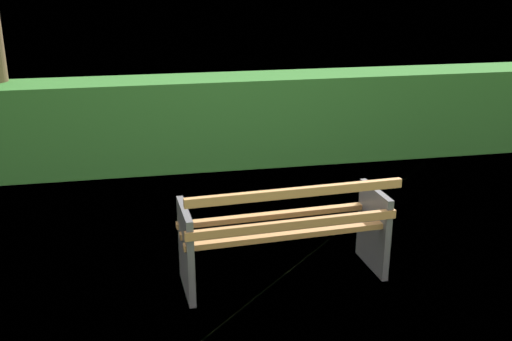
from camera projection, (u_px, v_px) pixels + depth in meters
ground_plane at (282, 277)px, 4.74m from camera, size 1400.00×1400.00×0.00m
park_bench at (285, 231)px, 4.54m from camera, size 1.62×0.66×0.87m
hedge_row at (226, 120)px, 7.27m from camera, size 10.93×0.69×1.07m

